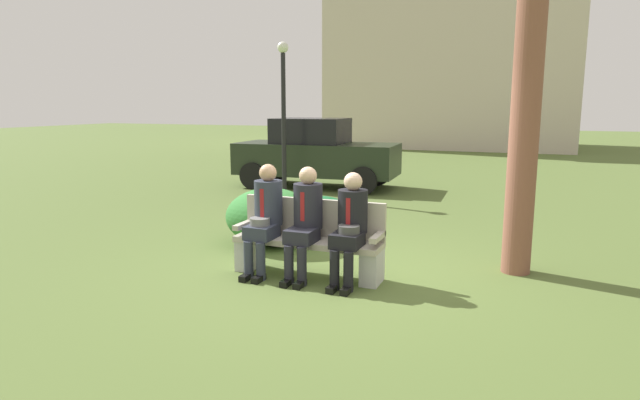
% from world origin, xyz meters
% --- Properties ---
extents(ground_plane, '(80.00, 80.00, 0.00)m').
position_xyz_m(ground_plane, '(0.00, 0.00, 0.00)').
color(ground_plane, '#526630').
extents(park_bench, '(1.79, 0.44, 0.90)m').
position_xyz_m(park_bench, '(-0.29, -0.17, 0.42)').
color(park_bench, '#B7AD9E').
rests_on(park_bench, ground).
extents(seated_man_left, '(0.34, 0.72, 1.32)m').
position_xyz_m(seated_man_left, '(-0.81, -0.30, 0.73)').
color(seated_man_left, '#2D3342').
rests_on(seated_man_left, ground).
extents(seated_man_middle, '(0.34, 0.72, 1.31)m').
position_xyz_m(seated_man_middle, '(-0.29, -0.30, 0.73)').
color(seated_man_middle, '#23232D').
rests_on(seated_man_middle, ground).
extents(seated_man_right, '(0.34, 0.72, 1.26)m').
position_xyz_m(seated_man_right, '(0.26, -0.31, 0.71)').
color(seated_man_right, black).
rests_on(seated_man_right, ground).
extents(shrub_near_bench, '(1.32, 1.21, 0.82)m').
position_xyz_m(shrub_near_bench, '(-1.36, 0.93, 0.41)').
color(shrub_near_bench, '#347A35').
rests_on(shrub_near_bench, ground).
extents(shrub_mid_lawn, '(0.90, 0.83, 0.56)m').
position_xyz_m(shrub_mid_lawn, '(-1.82, 2.28, 0.28)').
color(shrub_mid_lawn, '#297435').
rests_on(shrub_mid_lawn, ground).
extents(shrub_far_lawn, '(0.95, 0.87, 0.59)m').
position_xyz_m(shrub_far_lawn, '(-0.90, 1.83, 0.30)').
color(shrub_far_lawn, '#196030').
rests_on(shrub_far_lawn, ground).
extents(parked_car_near, '(3.97, 1.86, 1.68)m').
position_xyz_m(parked_car_near, '(-2.81, 6.29, 0.84)').
color(parked_car_near, '#232D1E').
rests_on(parked_car_near, ground).
extents(street_lamp, '(0.24, 0.24, 3.34)m').
position_xyz_m(street_lamp, '(-3.02, 4.95, 2.07)').
color(street_lamp, black).
rests_on(street_lamp, ground).
extents(building_backdrop, '(11.56, 6.87, 10.45)m').
position_xyz_m(building_backdrop, '(-1.66, 21.22, 5.25)').
color(building_backdrop, beige).
rests_on(building_backdrop, ground).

